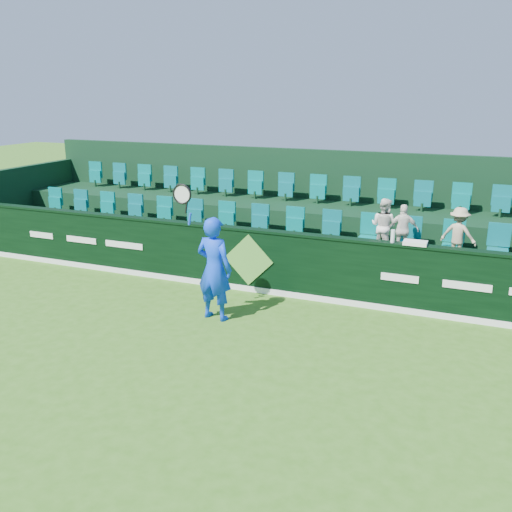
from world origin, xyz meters
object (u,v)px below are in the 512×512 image
at_px(tennis_player, 214,268).
at_px(towel, 415,243).
at_px(drinks_bottle, 393,236).
at_px(spectator_left, 383,226).
at_px(spectator_middle, 403,230).
at_px(spectator_right, 459,234).

bearing_deg(tennis_player, towel, 26.78).
bearing_deg(tennis_player, drinks_bottle, 29.99).
height_order(spectator_left, drinks_bottle, spectator_left).
distance_m(spectator_left, drinks_bottle, 1.18).
distance_m(tennis_player, drinks_bottle, 3.40).
relative_size(spectator_left, towel, 2.73).
relative_size(spectator_middle, towel, 2.50).
bearing_deg(spectator_right, spectator_middle, 14.74).
bearing_deg(spectator_left, drinks_bottle, 127.60).
distance_m(spectator_middle, drinks_bottle, 1.13).
xyz_separation_m(spectator_right, drinks_bottle, (-1.11, -1.12, 0.12)).
distance_m(spectator_left, spectator_right, 1.48).
relative_size(tennis_player, drinks_bottle, 10.46).
xyz_separation_m(tennis_player, drinks_bottle, (2.92, 1.68, 0.49)).
xyz_separation_m(tennis_player, towel, (3.33, 1.68, 0.40)).
distance_m(spectator_right, towel, 1.32).
relative_size(towel, drinks_bottle, 1.77).
distance_m(spectator_left, spectator_middle, 0.41).
relative_size(tennis_player, spectator_left, 2.17).
bearing_deg(spectator_middle, drinks_bottle, 76.97).
bearing_deg(towel, spectator_middle, 109.13).
xyz_separation_m(towel, drinks_bottle, (-0.42, 0.00, 0.09)).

